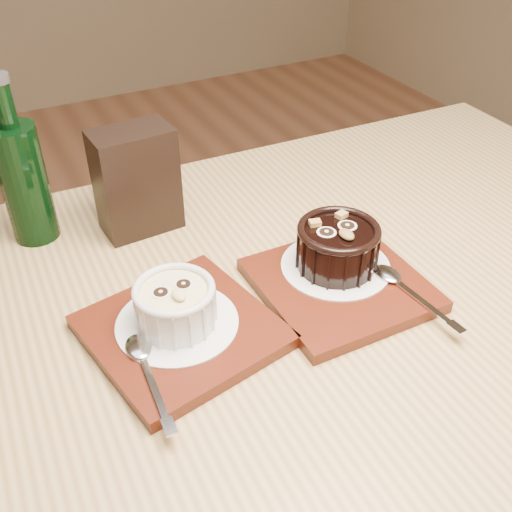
{
  "coord_description": "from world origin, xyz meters",
  "views": [
    {
      "loc": [
        -0.19,
        -0.52,
        1.2
      ],
      "look_at": [
        0.05,
        -0.07,
        0.81
      ],
      "focal_mm": 42.0,
      "sensor_mm": 36.0,
      "label": 1
    }
  ],
  "objects_px": {
    "tray_right": "(340,285)",
    "ramekin_white": "(175,303)",
    "condiment_stand": "(136,181)",
    "green_bottle": "(24,179)",
    "tray_left": "(182,331)",
    "ramekin_dark": "(338,245)",
    "table": "(287,382)"
  },
  "relations": [
    {
      "from": "tray_left",
      "to": "ramekin_white",
      "type": "bearing_deg",
      "value": 111.94
    },
    {
      "from": "tray_left",
      "to": "ramekin_white",
      "type": "distance_m",
      "value": 0.04
    },
    {
      "from": "tray_left",
      "to": "condiment_stand",
      "type": "xyz_separation_m",
      "value": [
        0.03,
        0.22,
        0.06
      ]
    },
    {
      "from": "tray_right",
      "to": "ramekin_dark",
      "type": "height_order",
      "value": "ramekin_dark"
    },
    {
      "from": "ramekin_dark",
      "to": "condiment_stand",
      "type": "relative_size",
      "value": 0.69
    },
    {
      "from": "table",
      "to": "green_bottle",
      "type": "bearing_deg",
      "value": 124.31
    },
    {
      "from": "green_bottle",
      "to": "ramekin_white",
      "type": "bearing_deg",
      "value": -69.82
    },
    {
      "from": "tray_left",
      "to": "green_bottle",
      "type": "xyz_separation_m",
      "value": [
        -0.1,
        0.27,
        0.08
      ]
    },
    {
      "from": "tray_left",
      "to": "tray_right",
      "type": "bearing_deg",
      "value": -3.96
    },
    {
      "from": "tray_right",
      "to": "ramekin_white",
      "type": "bearing_deg",
      "value": 174.53
    },
    {
      "from": "tray_left",
      "to": "green_bottle",
      "type": "height_order",
      "value": "green_bottle"
    },
    {
      "from": "condiment_stand",
      "to": "tray_left",
      "type": "bearing_deg",
      "value": -98.12
    },
    {
      "from": "ramekin_white",
      "to": "condiment_stand",
      "type": "bearing_deg",
      "value": 77.74
    },
    {
      "from": "ramekin_white",
      "to": "tray_left",
      "type": "bearing_deg",
      "value": -71.44
    },
    {
      "from": "ramekin_white",
      "to": "green_bottle",
      "type": "bearing_deg",
      "value": 106.8
    },
    {
      "from": "green_bottle",
      "to": "tray_left",
      "type": "bearing_deg",
      "value": -69.78
    },
    {
      "from": "ramekin_white",
      "to": "table",
      "type": "bearing_deg",
      "value": -24.93
    },
    {
      "from": "condiment_stand",
      "to": "tray_right",
      "type": "bearing_deg",
      "value": -55.54
    },
    {
      "from": "table",
      "to": "condiment_stand",
      "type": "height_order",
      "value": "condiment_stand"
    },
    {
      "from": "ramekin_white",
      "to": "condiment_stand",
      "type": "distance_m",
      "value": 0.22
    },
    {
      "from": "table",
      "to": "tray_left",
      "type": "distance_m",
      "value": 0.15
    },
    {
      "from": "tray_right",
      "to": "ramekin_dark",
      "type": "distance_m",
      "value": 0.05
    },
    {
      "from": "tray_left",
      "to": "ramekin_dark",
      "type": "bearing_deg",
      "value": 3.0
    },
    {
      "from": "condiment_stand",
      "to": "green_bottle",
      "type": "bearing_deg",
      "value": 161.02
    },
    {
      "from": "ramekin_white",
      "to": "green_bottle",
      "type": "height_order",
      "value": "green_bottle"
    },
    {
      "from": "condiment_stand",
      "to": "green_bottle",
      "type": "relative_size",
      "value": 0.65
    },
    {
      "from": "ramekin_dark",
      "to": "condiment_stand",
      "type": "xyz_separation_m",
      "value": [
        -0.17,
        0.21,
        0.02
      ]
    },
    {
      "from": "tray_left",
      "to": "tray_right",
      "type": "relative_size",
      "value": 1.0
    },
    {
      "from": "tray_left",
      "to": "condiment_stand",
      "type": "bearing_deg",
      "value": 81.88
    },
    {
      "from": "table",
      "to": "green_bottle",
      "type": "height_order",
      "value": "green_bottle"
    },
    {
      "from": "tray_right",
      "to": "green_bottle",
      "type": "height_order",
      "value": "green_bottle"
    },
    {
      "from": "table",
      "to": "condiment_stand",
      "type": "distance_m",
      "value": 0.32
    }
  ]
}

